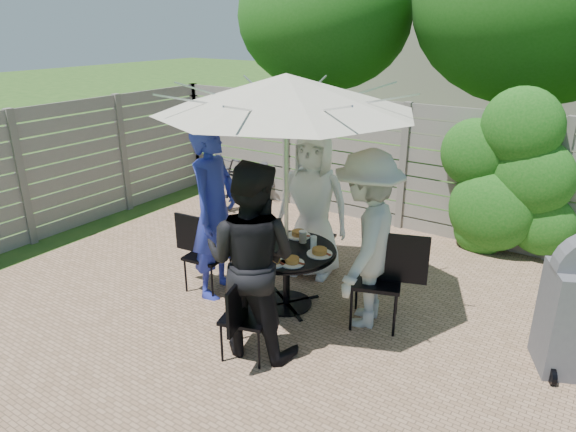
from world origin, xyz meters
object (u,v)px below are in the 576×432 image
Objects in this scene: plate_front at (273,261)px; syrup_jug at (283,239)px; plate_left at (255,242)px; glass_left at (259,243)px; bicycle at (251,179)px; person_front at (251,261)px; glass_right at (314,243)px; plate_extra at (292,261)px; person_left at (214,212)px; person_right at (366,241)px; chair_front at (247,332)px; plate_right at (320,252)px; umbrella at (286,93)px; patio_table at (286,267)px; coffee_cup at (303,237)px; person_back at (313,205)px; glass_front at (286,254)px; chair_left at (207,269)px; chair_back at (316,250)px; plate_back at (299,234)px; chair_right at (377,298)px.

syrup_jug is (-0.14, 0.39, 0.06)m from plate_front.
plate_left is 1.00× the size of plate_front.
bicycle is (-2.07, 2.54, -0.28)m from glass_left.
glass_right is at bearing -105.52° from person_front.
plate_extra is (0.59, -0.18, 0.00)m from plate_left.
bicycle is at bearing 133.93° from plate_extra.
person_left reaches higher than person_right.
bicycle is at bearing 128.43° from plate_left.
chair_front reaches higher than plate_right.
plate_extra is at bearing -46.98° from umbrella.
patio_table is 0.29m from syrup_jug.
coffee_cup is (0.86, 0.41, -0.24)m from person_left.
plate_left reaches higher than patio_table.
glass_left is (-0.43, 0.79, 0.49)m from chair_front.
plate_front and plate_extra have the same top height.
plate_front is at bearing -77.94° from umbrella.
person_back is 12.61× the size of glass_front.
patio_table is at bearing 102.06° from plate_front.
patio_table is at bearing 45.00° from umbrella.
person_back is at bearing 46.92° from chair_left.
chair_left is 0.72m from person_left.
glass_right is at bearing -23.74° from coffee_cup.
glass_left is at bearing -84.50° from person_right.
person_left reaches higher than syrup_jug.
plate_right is 1.86× the size of glass_front.
chair_back is 3.22× the size of plate_front.
chair_front is 1.40m from plate_back.
glass_front is at bearing -122.44° from plate_right.
person_front is at bearing -38.91° from bicycle.
glass_right is at bearing 11.09° from chair_left.
chair_right is at bearing -20.52° from bicycle.
umbrella is 1.54m from glass_front.
glass_left is (0.58, 0.02, -0.23)m from person_left.
chair_front is at bearing -61.06° from glass_left.
chair_front is 4.16m from bicycle.
plate_front is 1.86× the size of glass_left.
umbrella is 11.44× the size of plate_left.
plate_front is at bearing -124.20° from glass_front.
coffee_cup is (-0.89, 0.03, 0.43)m from chair_right.
plate_extra is at bearing -11.87° from glass_left.
chair_right is 1.00m from glass_front.
chair_front is at bearing 90.46° from person_front.
plate_right is (0.70, 0.15, 0.00)m from plate_left.
umbrella is at bearing -90.00° from person_back.
umbrella reaches higher than chair_right.
person_left is 3.00m from bicycle.
chair_left is 0.86m from glass_left.
chair_left reaches higher than chair_back.
glass_left is 1.17× the size of coffee_cup.
plate_right is at bearing -32.94° from plate_back.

